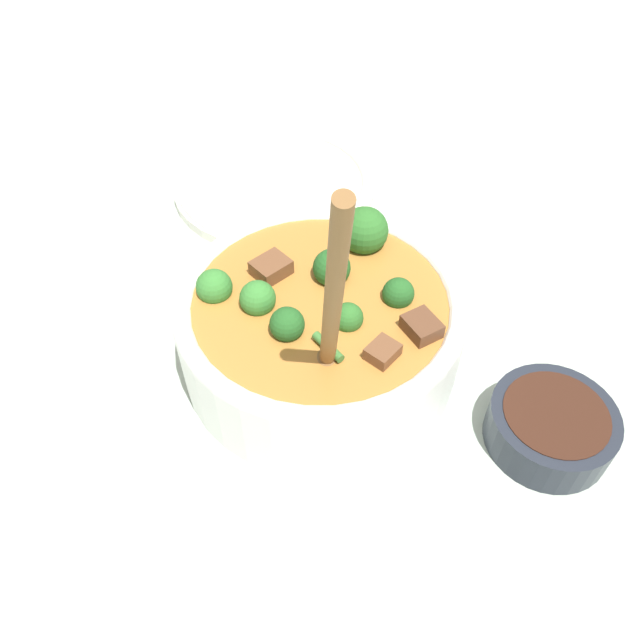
{
  "coord_description": "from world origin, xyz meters",
  "views": [
    {
      "loc": [
        0.36,
        0.04,
        0.45
      ],
      "look_at": [
        0.0,
        0.0,
        0.05
      ],
      "focal_mm": 35.0,
      "sensor_mm": 36.0,
      "label": 1
    }
  ],
  "objects": [
    {
      "name": "ground_plane",
      "position": [
        0.0,
        0.0,
        0.0
      ],
      "size": [
        4.0,
        4.0,
        0.0
      ],
      "primitive_type": "plane",
      "color": "#ADBCAD"
    },
    {
      "name": "stew_bowl",
      "position": [
        -0.0,
        0.0,
        0.05
      ],
      "size": [
        0.25,
        0.24,
        0.27
      ],
      "color": "white",
      "rests_on": "ground_plane"
    },
    {
      "name": "condiment_bowl",
      "position": [
        0.07,
        0.19,
        0.02
      ],
      "size": [
        0.1,
        0.1,
        0.04
      ],
      "color": "#232833",
      "rests_on": "ground_plane"
    },
    {
      "name": "empty_plate",
      "position": [
        -0.26,
        -0.08,
        0.01
      ],
      "size": [
        0.24,
        0.24,
        0.02
      ],
      "color": "silver",
      "rests_on": "ground_plane"
    }
  ]
}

